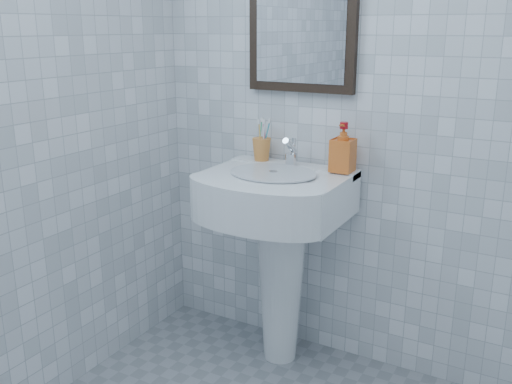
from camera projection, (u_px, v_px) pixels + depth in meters
The scene contains 6 objects.
wall_back at pixel (389, 94), 2.35m from camera, with size 2.20×0.02×2.50m, color white.
washbasin at pixel (279, 235), 2.54m from camera, with size 0.60×0.44×0.93m.
faucet at pixel (291, 154), 2.53m from camera, with size 0.05×0.12×0.13m.
toothbrush_cup at pixel (262, 149), 2.63m from camera, with size 0.09×0.09×0.10m, color orange, non-canonical shape.
soap_dispenser at pixel (343, 147), 2.41m from camera, with size 0.09×0.10×0.21m, color #D54F14.
wall_mirror at pixel (302, 19), 2.44m from camera, with size 0.50×0.04×0.62m.
Camera 1 is at (0.68, -1.14, 1.52)m, focal length 40.00 mm.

